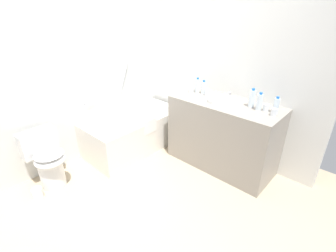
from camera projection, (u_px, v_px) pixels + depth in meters
name	position (u px, v px, depth m)	size (l,w,h in m)	color
ground_plane	(137.00, 197.00, 2.75)	(3.99, 3.99, 0.00)	tan
wall_back_tiled	(63.00, 69.00, 2.97)	(3.39, 0.10, 2.52)	silver
wall_right_mirror	(221.00, 64.00, 3.22)	(0.10, 2.84, 2.52)	silver
bathtub	(134.00, 130.00, 3.62)	(1.44, 0.72, 1.23)	white
toilet	(47.00, 160.00, 2.81)	(0.40, 0.47, 0.70)	white
vanity_counter	(222.00, 135.00, 3.15)	(0.60, 1.35, 0.90)	gray
sink_basin	(221.00, 100.00, 2.94)	(0.33, 0.33, 0.04)	white
sink_faucet	(230.00, 95.00, 3.07)	(0.10, 0.15, 0.09)	#BABABF
water_bottle_0	(259.00, 102.00, 2.68)	(0.06, 0.06, 0.21)	silver
water_bottle_1	(197.00, 86.00, 3.25)	(0.06, 0.06, 0.20)	silver
water_bottle_2	(252.00, 98.00, 2.77)	(0.07, 0.07, 0.22)	silver
water_bottle_3	(276.00, 106.00, 2.61)	(0.06, 0.06, 0.19)	silver
water_bottle_4	(204.00, 88.00, 3.20)	(0.06, 0.06, 0.18)	silver
drinking_glass_0	(191.00, 89.00, 3.27)	(0.07, 0.07, 0.08)	white
drinking_glass_1	(207.00, 93.00, 3.14)	(0.07, 0.07, 0.08)	white
drinking_glass_2	(266.00, 108.00, 2.69)	(0.06, 0.06, 0.08)	white
drinking_glass_3	(274.00, 112.00, 2.57)	(0.06, 0.06, 0.08)	white
toilet_paper_roll	(38.00, 193.00, 2.72)	(0.11, 0.11, 0.12)	white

